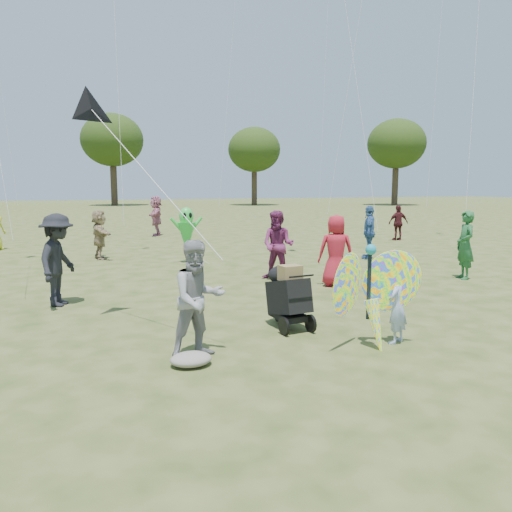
{
  "coord_description": "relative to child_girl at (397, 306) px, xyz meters",
  "views": [
    {
      "loc": [
        -3.46,
        -7.09,
        2.41
      ],
      "look_at": [
        -0.2,
        1.5,
        1.1
      ],
      "focal_mm": 35.0,
      "sensor_mm": 36.0,
      "label": 1
    }
  ],
  "objects": [
    {
      "name": "jogging_stroller",
      "position": [
        -1.22,
        1.36,
        0.04
      ],
      "size": [
        0.56,
        1.08,
        1.09
      ],
      "rotation": [
        0.0,
        0.0,
        0.1
      ],
      "color": "black",
      "rests_on": "ground"
    },
    {
      "name": "tree_line",
      "position": [
        2.48,
        45.91,
        6.29
      ],
      "size": [
        91.78,
        33.6,
        10.79
      ],
      "color": "#3A2D21",
      "rests_on": "ground"
    },
    {
      "name": "crowd_h",
      "position": [
        8.98,
        12.07,
        0.2
      ],
      "size": [
        0.94,
        0.48,
        1.54
      ],
      "primitive_type": "imported",
      "rotation": [
        0.0,
        0.0,
        3.02
      ],
      "color": "#47171C",
      "rests_on": "ground"
    },
    {
      "name": "crowd_a",
      "position": [
        1.33,
        4.2,
        0.28
      ],
      "size": [
        0.98,
        0.81,
        1.72
      ],
      "primitive_type": "imported",
      "rotation": [
        0.0,
        0.0,
        2.78
      ],
      "color": "#A81A2A",
      "rests_on": "ground"
    },
    {
      "name": "crowd_d",
      "position": [
        -3.67,
        10.83,
        0.23
      ],
      "size": [
        0.64,
        1.54,
        1.61
      ],
      "primitive_type": "imported",
      "rotation": [
        0.0,
        0.0,
        1.68
      ],
      "color": "#987F5D",
      "rests_on": "ground"
    },
    {
      "name": "child_girl",
      "position": [
        0.0,
        0.0,
        0.0
      ],
      "size": [
        0.5,
        0.44,
        1.15
      ],
      "primitive_type": "imported",
      "rotation": [
        0.0,
        0.0,
        3.65
      ],
      "color": "#9FB1E2",
      "rests_on": "ground"
    },
    {
      "name": "ground",
      "position": [
        -1.19,
        0.92,
        -0.57
      ],
      "size": [
        160.0,
        160.0,
        0.0
      ],
      "primitive_type": "plane",
      "color": "#51592B",
      "rests_on": "ground"
    },
    {
      "name": "adult_man",
      "position": [
        -2.99,
        0.49,
        0.26
      ],
      "size": [
        0.91,
        0.76,
        1.66
      ],
      "primitive_type": "imported",
      "rotation": [
        0.0,
        0.0,
        0.18
      ],
      "color": "gray",
      "rests_on": "ground"
    },
    {
      "name": "grey_bag",
      "position": [
        -3.18,
        0.16,
        -0.48
      ],
      "size": [
        0.57,
        0.46,
        0.18
      ],
      "primitive_type": "ellipsoid",
      "color": "gray",
      "rests_on": "ground"
    },
    {
      "name": "crowd_j",
      "position": [
        -0.62,
        17.99,
        0.38
      ],
      "size": [
        0.94,
        1.85,
        1.91
      ],
      "primitive_type": "imported",
      "rotation": [
        0.0,
        0.0,
        4.49
      ],
      "color": "#B0647E",
      "rests_on": "ground"
    },
    {
      "name": "delta_kite_rig",
      "position": [
        -4.17,
        2.73,
        3.06
      ],
      "size": [
        2.05,
        2.48,
        2.73
      ],
      "color": "black",
      "rests_on": "ground"
    },
    {
      "name": "alien_kite",
      "position": [
        -1.2,
        8.97,
        0.4
      ],
      "size": [
        1.12,
        0.69,
        1.74
      ],
      "color": "green",
      "rests_on": "ground"
    },
    {
      "name": "crowd_e",
      "position": [
        0.37,
        5.46,
        0.31
      ],
      "size": [
        1.09,
        1.08,
        1.77
      ],
      "primitive_type": "imported",
      "rotation": [
        0.0,
        0.0,
        5.54
      ],
      "color": "#6D2451",
      "rests_on": "ground"
    },
    {
      "name": "crowd_b",
      "position": [
        -4.85,
        4.43,
        0.35
      ],
      "size": [
        1.1,
        1.37,
        1.86
      ],
      "primitive_type": "imported",
      "rotation": [
        0.0,
        0.0,
        1.17
      ],
      "color": "black",
      "rests_on": "ground"
    },
    {
      "name": "crowd_c",
      "position": [
        4.65,
        7.81,
        0.3
      ],
      "size": [
        0.96,
        1.08,
        1.75
      ],
      "primitive_type": "imported",
      "rotation": [
        0.0,
        0.0,
        4.07
      ],
      "color": "#375F99",
      "rests_on": "ground"
    },
    {
      "name": "crowd_f",
      "position": [
        4.9,
        3.82,
        0.31
      ],
      "size": [
        0.61,
        0.75,
        1.76
      ],
      "primitive_type": "imported",
      "rotation": [
        0.0,
        0.0,
        4.38
      ],
      "color": "#225D2F",
      "rests_on": "ground"
    },
    {
      "name": "butterfly_kite",
      "position": [
        -0.49,
        -0.05,
        0.21
      ],
      "size": [
        1.74,
        0.75,
        1.76
      ],
      "color": "#F75627",
      "rests_on": "ground"
    }
  ]
}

